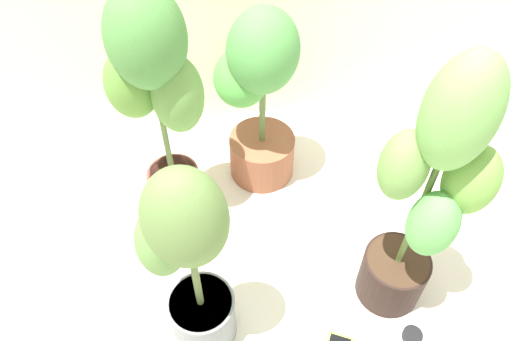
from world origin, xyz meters
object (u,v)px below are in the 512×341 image
object	(u,v)px
potted_plant_front_right	(427,201)
potted_plant_back_center	(259,94)
potted_plant_front_left	(188,260)
potted_plant_back_left	(156,90)

from	to	relation	value
potted_plant_front_right	potted_plant_back_center	bearing A→B (deg)	121.09
potted_plant_back_center	potted_plant_front_left	bearing A→B (deg)	-112.72
potted_plant_back_left	potted_plant_front_left	xyz separation A→B (m)	(0.06, -0.51, -0.14)
potted_plant_back_left	potted_plant_back_center	xyz separation A→B (m)	(0.32, 0.12, -0.15)
potted_plant_front_right	potted_plant_back_center	world-z (taller)	potted_plant_front_right
potted_plant_front_left	potted_plant_back_center	size ratio (longest dim) A/B	1.04
potted_plant_back_left	potted_plant_back_center	world-z (taller)	potted_plant_back_left
potted_plant_front_right	potted_plant_back_center	xyz separation A→B (m)	(-0.35, 0.58, -0.10)
potted_plant_front_left	potted_plant_front_right	size ratio (longest dim) A/B	0.79
potted_plant_back_left	potted_plant_front_left	world-z (taller)	potted_plant_back_left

